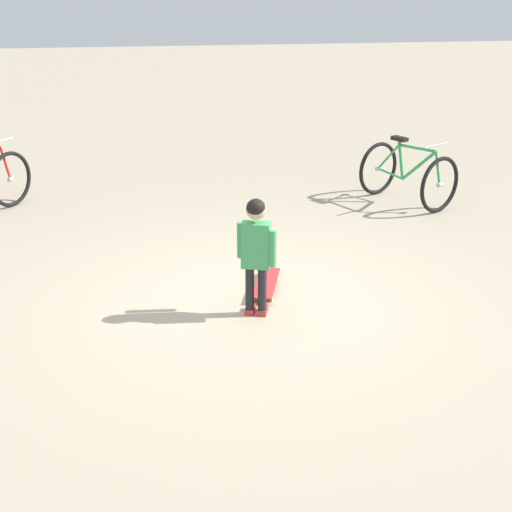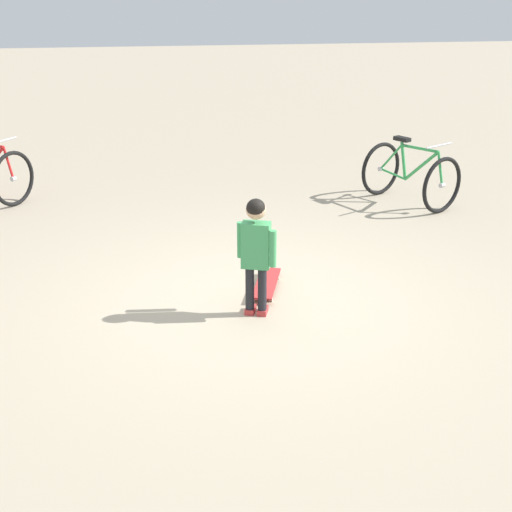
{
  "view_description": "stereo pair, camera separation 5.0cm",
  "coord_description": "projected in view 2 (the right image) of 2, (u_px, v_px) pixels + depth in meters",
  "views": [
    {
      "loc": [
        -0.96,
        -5.89,
        2.8
      ],
      "look_at": [
        -0.04,
        -0.25,
        0.55
      ],
      "focal_mm": 50.57,
      "sensor_mm": 36.0,
      "label": 1
    },
    {
      "loc": [
        -0.91,
        -5.9,
        2.8
      ],
      "look_at": [
        -0.04,
        -0.25,
        0.55
      ],
      "focal_mm": 50.57,
      "sensor_mm": 36.0,
      "label": 2
    }
  ],
  "objects": [
    {
      "name": "child_person",
      "position": [
        256.0,
        244.0,
        6.1
      ],
      "size": [
        0.3,
        0.31,
        1.06
      ],
      "color": "black",
      "rests_on": "ground"
    },
    {
      "name": "bicycle_near",
      "position": [
        410.0,
        175.0,
        9.25
      ],
      "size": [
        1.14,
        1.28,
        0.85
      ],
      "color": "black",
      "rests_on": "ground"
    },
    {
      "name": "ground_plane",
      "position": [
        256.0,
        302.0,
        6.57
      ],
      "size": [
        50.0,
        50.0,
        0.0
      ],
      "primitive_type": "plane",
      "color": "tan"
    },
    {
      "name": "skateboard",
      "position": [
        267.0,
        284.0,
        6.81
      ],
      "size": [
        0.4,
        0.75,
        0.07
      ],
      "color": "#B22D2D",
      "rests_on": "ground"
    }
  ]
}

